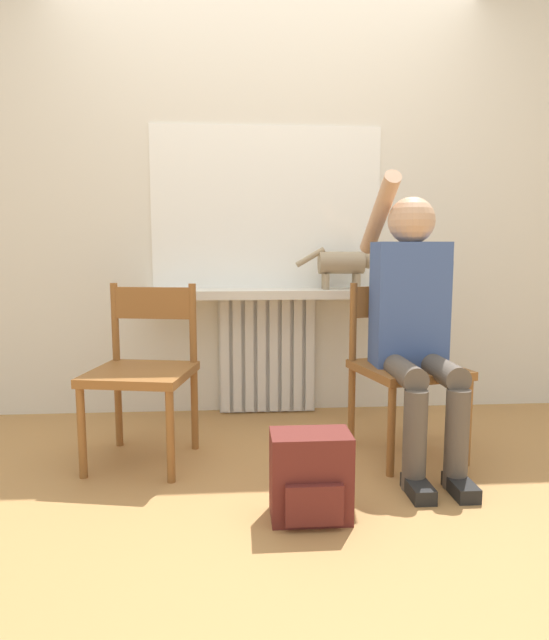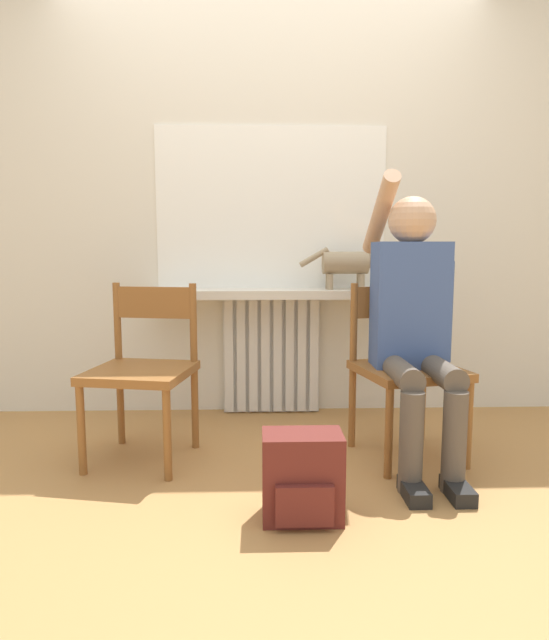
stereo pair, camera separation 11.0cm
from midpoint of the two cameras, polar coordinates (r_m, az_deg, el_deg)
name	(u,v)px [view 1 (the left image)]	position (r m, az deg, el deg)	size (l,w,h in m)	color
ground_plane	(284,494)	(2.32, -0.42, -18.09)	(12.00, 12.00, 0.00)	#B27F47
wall_with_window	(266,193)	(3.34, -1.86, 13.41)	(7.00, 0.06, 2.70)	silver
radiator	(267,355)	(3.31, -1.74, -3.72)	(0.59, 0.08, 0.72)	silver
windowsill	(268,293)	(3.16, -1.69, 2.84)	(1.44, 0.29, 0.05)	silver
window_glass	(267,208)	(3.30, -1.83, 11.87)	(1.38, 0.01, 0.97)	white
chair_left	(143,368)	(2.62, -14.99, -5.02)	(0.53, 0.53, 0.84)	brown
chair_right	(404,364)	(2.69, 12.50, -4.65)	(0.54, 0.54, 0.84)	brown
person	(414,314)	(2.56, 13.47, 0.62)	(0.36, 0.95, 1.36)	brown
cat	(346,263)	(3.19, 6.67, 6.05)	(0.49, 0.13, 0.25)	#9E896B
backpack	(311,477)	(2.08, 2.29, -16.38)	(0.30, 0.21, 0.33)	maroon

